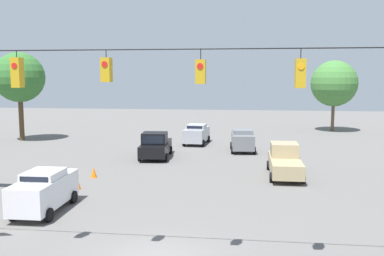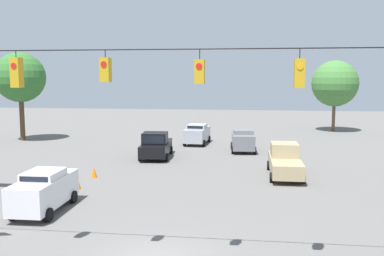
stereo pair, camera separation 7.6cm
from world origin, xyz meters
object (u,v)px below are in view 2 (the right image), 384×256
Objects in this scene: sedan_grey_oncoming_deep at (243,140)px; pickup_truck_black_withflow_far at (156,146)px; sedan_silver_withflow_deep at (197,134)px; traffic_cone_nearest at (36,211)px; traffic_cone_third at (77,183)px; traffic_cone_second at (59,195)px; sedan_white_parked_shoulder at (44,190)px; traffic_cone_fourth at (94,172)px; tree_horizon_right at (335,84)px; pickup_truck_tan_oncoming_far at (285,161)px; tree_horizon_left at (20,78)px; overhead_signal_span at (151,117)px.

sedan_grey_oncoming_deep is 7.95m from pickup_truck_black_withflow_far.
sedan_silver_withflow_deep is 23.44m from traffic_cone_nearest.
traffic_cone_second is at bearing 91.11° from traffic_cone_third.
sedan_white_parked_shoulder reaches higher than traffic_cone_fourth.
sedan_white_parked_shoulder is 6.57× the size of traffic_cone_nearest.
sedan_white_parked_shoulder is at bearing 59.03° from tree_horizon_right.
pickup_truck_tan_oncoming_far is 11.11m from pickup_truck_black_withflow_far.
sedan_silver_withflow_deep is 6.59× the size of traffic_cone_nearest.
tree_horizon_left is at bearing -59.93° from traffic_cone_nearest.
sedan_grey_oncoming_deep is 0.44× the size of tree_horizon_left.
pickup_truck_black_withflow_far is at bearing 28.31° from sedan_grey_oncoming_deep.
pickup_truck_tan_oncoming_far is 1.42× the size of sedan_grey_oncoming_deep.
tree_horizon_left is (13.21, -20.32, 6.10)m from traffic_cone_second.
overhead_signal_span reaches higher than pickup_truck_black_withflow_far.
overhead_signal_span is 41.07m from tree_horizon_right.
tree_horizon_right reaches higher than sedan_white_parked_shoulder.
overhead_signal_span is at bearing 101.80° from pickup_truck_black_withflow_far.
pickup_truck_tan_oncoming_far is at bearing 153.64° from tree_horizon_left.
traffic_cone_nearest is 5.23m from traffic_cone_third.
pickup_truck_black_withflow_far is at bearing -103.75° from traffic_cone_third.
traffic_cone_fourth is (0.06, -2.92, 0.00)m from traffic_cone_third.
traffic_cone_fourth is 0.08× the size of tree_horizon_right.
pickup_truck_tan_oncoming_far is at bearing -148.08° from traffic_cone_second.
tree_horizon_left is at bearing -53.46° from traffic_cone_third.
pickup_truck_black_withflow_far is 10.54m from traffic_cone_third.
tree_horizon_right reaches higher than traffic_cone_nearest.
traffic_cone_second is (4.95, 20.26, -0.66)m from sedan_silver_withflow_deep.
traffic_cone_second is at bearing -87.85° from traffic_cone_nearest.
sedan_grey_oncoming_deep is at bearing -97.11° from overhead_signal_span.
pickup_truck_tan_oncoming_far is at bearing -143.30° from sedan_white_parked_shoulder.
tree_horizon_right is (-19.98, -34.65, 5.37)m from traffic_cone_nearest.
traffic_cone_second is (9.45, 16.56, -0.66)m from sedan_grey_oncoming_deep.
pickup_truck_black_withflow_far is 0.59× the size of tree_horizon_left.
overhead_signal_span is 9.38m from sedan_white_parked_shoulder.
sedan_silver_withflow_deep is at bearing -101.95° from traffic_cone_nearest.
traffic_cone_nearest is (6.44, -4.12, -4.87)m from overhead_signal_span.
traffic_cone_third is at bearing 22.43° from pickup_truck_tan_oncoming_far.
traffic_cone_nearest is at bearing 81.34° from pickup_truck_black_withflow_far.
traffic_cone_second is at bearing 76.27° from sedan_silver_withflow_deep.
sedan_silver_withflow_deep reaches higher than traffic_cone_third.
overhead_signal_span is at bearing 141.47° from sedan_white_parked_shoulder.
traffic_cone_second is 24.99m from tree_horizon_left.
sedan_grey_oncoming_deep is (-9.49, -18.10, -0.04)m from sedan_white_parked_shoulder.
pickup_truck_black_withflow_far reaches higher than traffic_cone_nearest.
traffic_cone_fourth is (9.57, 11.07, -0.66)m from sedan_grey_oncoming_deep.
pickup_truck_tan_oncoming_far is 13.39m from traffic_cone_third.
pickup_truck_black_withflow_far is at bearing 154.32° from tree_horizon_left.
traffic_cone_nearest is 27.24m from tree_horizon_left.
sedan_white_parked_shoulder is at bearing 90.15° from traffic_cone_third.
pickup_truck_black_withflow_far reaches higher than traffic_cone_third.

